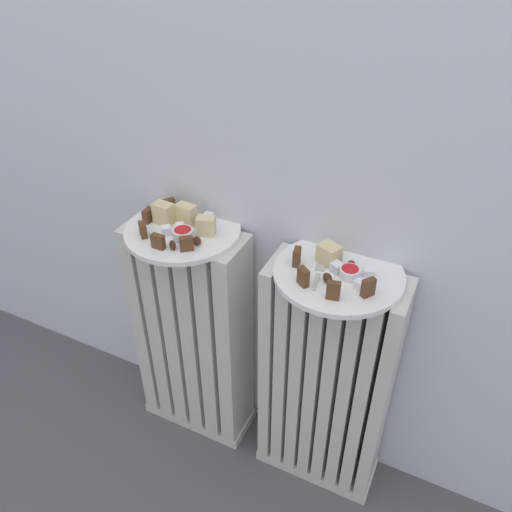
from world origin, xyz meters
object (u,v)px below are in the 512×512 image
object	(u,v)px
plate_right	(339,274)
jam_bowl_left	(183,234)
fork	(318,275)
jam_bowl_right	(350,272)
radiator_left	(193,337)
radiator_right	(325,384)
plate_left	(183,231)

from	to	relation	value
plate_right	jam_bowl_left	world-z (taller)	jam_bowl_left
plate_right	fork	xyz separation A→B (m)	(-0.03, -0.03, 0.01)
jam_bowl_right	fork	distance (m)	0.06
radiator_left	jam_bowl_left	distance (m)	0.37
radiator_right	plate_right	world-z (taller)	plate_right
radiator_right	jam_bowl_right	xyz separation A→B (m)	(0.02, -0.01, 0.36)
plate_left	jam_bowl_right	xyz separation A→B (m)	(0.41, -0.01, 0.02)
plate_left	fork	distance (m)	0.35
jam_bowl_left	fork	world-z (taller)	jam_bowl_left
jam_bowl_left	fork	xyz separation A→B (m)	(0.32, 0.00, -0.01)
radiator_right	fork	world-z (taller)	fork
plate_right	fork	distance (m)	0.05
radiator_left	jam_bowl_right	bearing A→B (deg)	-1.30
radiator_left	jam_bowl_left	bearing A→B (deg)	-55.21
radiator_left	radiator_right	distance (m)	0.38
radiator_right	jam_bowl_right	size ratio (longest dim) A/B	15.55
plate_left	fork	size ratio (longest dim) A/B	3.05
jam_bowl_right	fork	world-z (taller)	jam_bowl_right
radiator_left	fork	xyz separation A→B (m)	(0.35, -0.03, 0.35)
jam_bowl_left	jam_bowl_right	bearing A→B (deg)	3.93
radiator_left	fork	size ratio (longest dim) A/B	7.45
radiator_left	jam_bowl_left	size ratio (longest dim) A/B	14.15
radiator_left	fork	bearing A→B (deg)	-5.14
radiator_left	radiator_right	size ratio (longest dim) A/B	1.00
jam_bowl_left	fork	bearing A→B (deg)	0.75
jam_bowl_left	radiator_left	bearing A→B (deg)	124.79
plate_left	jam_bowl_right	size ratio (longest dim) A/B	6.37
radiator_left	jam_bowl_right	distance (m)	0.54
jam_bowl_left	jam_bowl_right	xyz separation A→B (m)	(0.38, 0.03, -0.00)
radiator_right	plate_left	xyz separation A→B (m)	(-0.38, -0.00, 0.34)
radiator_right	plate_right	xyz separation A→B (m)	(-0.00, -0.00, 0.34)
radiator_left	radiator_right	xyz separation A→B (m)	(0.38, 0.00, -0.00)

